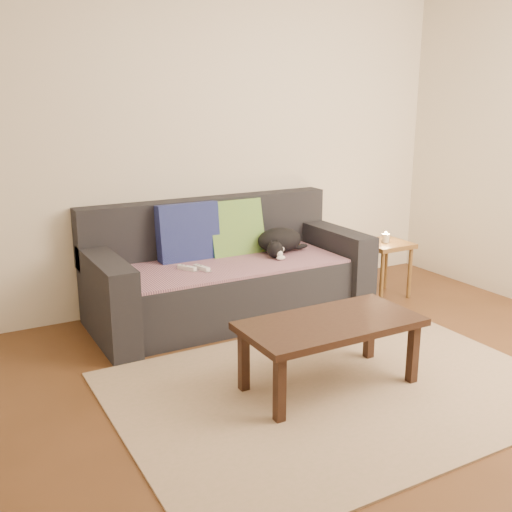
# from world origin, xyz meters

# --- Properties ---
(ground) EXTENTS (4.50, 4.50, 0.00)m
(ground) POSITION_xyz_m (0.00, 0.00, 0.00)
(ground) COLOR brown
(ground) RESTS_ON ground
(back_wall) EXTENTS (4.50, 0.04, 2.60)m
(back_wall) POSITION_xyz_m (0.00, 2.00, 1.30)
(back_wall) COLOR beige
(back_wall) RESTS_ON ground
(sofa) EXTENTS (2.10, 0.94, 0.87)m
(sofa) POSITION_xyz_m (0.00, 1.57, 0.31)
(sofa) COLOR #232328
(sofa) RESTS_ON ground
(throw_blanket) EXTENTS (1.66, 0.74, 0.02)m
(throw_blanket) POSITION_xyz_m (0.00, 1.48, 0.43)
(throw_blanket) COLOR #3E2546
(throw_blanket) RESTS_ON sofa
(cushion_navy) EXTENTS (0.48, 0.17, 0.49)m
(cushion_navy) POSITION_xyz_m (-0.24, 1.74, 0.63)
(cushion_navy) COLOR #12134F
(cushion_navy) RESTS_ON throw_blanket
(cushion_green) EXTENTS (0.45, 0.22, 0.47)m
(cushion_green) POSITION_xyz_m (0.16, 1.74, 0.63)
(cushion_green) COLOR #0D594D
(cushion_green) RESTS_ON throw_blanket
(cat) EXTENTS (0.45, 0.41, 0.19)m
(cat) POSITION_xyz_m (0.47, 1.57, 0.53)
(cat) COLOR black
(cat) RESTS_ON throw_blanket
(wii_remote_a) EXTENTS (0.11, 0.15, 0.03)m
(wii_remote_a) POSITION_xyz_m (-0.37, 1.46, 0.46)
(wii_remote_a) COLOR white
(wii_remote_a) RESTS_ON throw_blanket
(wii_remote_b) EXTENTS (0.07, 0.15, 0.03)m
(wii_remote_b) POSITION_xyz_m (-0.28, 1.41, 0.46)
(wii_remote_b) COLOR white
(wii_remote_b) RESTS_ON throw_blanket
(side_table) EXTENTS (0.38, 0.38, 0.47)m
(side_table) POSITION_xyz_m (1.36, 1.33, 0.39)
(side_table) COLOR brown
(side_table) RESTS_ON ground
(candle) EXTENTS (0.06, 0.06, 0.09)m
(candle) POSITION_xyz_m (1.36, 1.33, 0.51)
(candle) COLOR beige
(candle) RESTS_ON side_table
(rug) EXTENTS (2.50, 1.80, 0.01)m
(rug) POSITION_xyz_m (0.00, 0.15, 0.01)
(rug) COLOR tan
(rug) RESTS_ON ground
(coffee_table) EXTENTS (1.04, 0.52, 0.42)m
(coffee_table) POSITION_xyz_m (-0.02, 0.19, 0.36)
(coffee_table) COLOR black
(coffee_table) RESTS_ON rug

